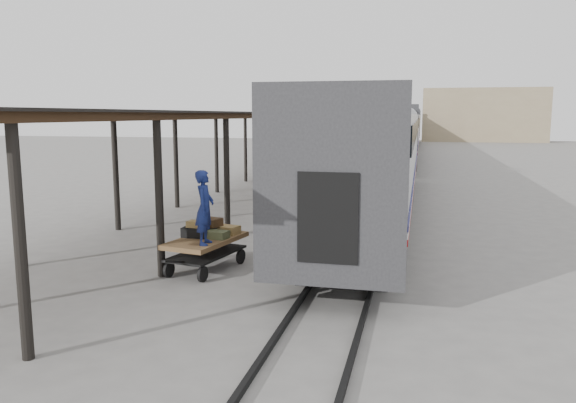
# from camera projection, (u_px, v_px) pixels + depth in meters

# --- Properties ---
(ground) EXTENTS (160.00, 160.00, 0.00)m
(ground) POSITION_uv_depth(u_px,v_px,m) (238.00, 260.00, 15.80)
(ground) COLOR slate
(ground) RESTS_ON ground
(train) EXTENTS (3.45, 76.01, 4.01)m
(train) POSITION_uv_depth(u_px,v_px,m) (400.00, 131.00, 47.17)
(train) COLOR silver
(train) RESTS_ON ground
(canopy) EXTENTS (4.90, 64.30, 4.15)m
(canopy) POSITION_uv_depth(u_px,v_px,m) (299.00, 115.00, 39.04)
(canopy) COLOR #422B19
(canopy) RESTS_ON ground
(rails) EXTENTS (1.54, 150.00, 0.12)m
(rails) POSITION_uv_depth(u_px,v_px,m) (399.00, 162.00, 47.76)
(rails) COLOR black
(rails) RESTS_ON ground
(building_far) EXTENTS (18.00, 10.00, 8.00)m
(building_far) POSITION_uv_depth(u_px,v_px,m) (482.00, 115.00, 87.03)
(building_far) COLOR tan
(building_far) RESTS_ON ground
(building_left) EXTENTS (12.00, 8.00, 6.00)m
(building_left) POSITION_uv_depth(u_px,v_px,m) (333.00, 121.00, 96.48)
(building_left) COLOR tan
(building_left) RESTS_ON ground
(baggage_cart) EXTENTS (1.69, 2.60, 0.86)m
(baggage_cart) POSITION_uv_depth(u_px,v_px,m) (206.00, 246.00, 14.64)
(baggage_cart) COLOR brown
(baggage_cart) RESTS_ON ground
(suitcase_stack) EXTENTS (1.37, 1.10, 0.44)m
(suitcase_stack) POSITION_uv_depth(u_px,v_px,m) (209.00, 229.00, 14.92)
(suitcase_stack) COLOR #3D3D40
(suitcase_stack) RESTS_ON baggage_cart
(luggage_tug) EXTENTS (1.10, 1.54, 1.25)m
(luggage_tug) POSITION_uv_depth(u_px,v_px,m) (313.00, 174.00, 33.23)
(luggage_tug) COLOR maroon
(luggage_tug) RESTS_ON ground
(porter) EXTENTS (0.51, 0.72, 1.85)m
(porter) POSITION_uv_depth(u_px,v_px,m) (205.00, 207.00, 13.79)
(porter) COLOR navy
(porter) RESTS_ON baggage_cart
(pedestrian) EXTENTS (1.04, 0.67, 1.65)m
(pedestrian) POSITION_uv_depth(u_px,v_px,m) (283.00, 179.00, 28.17)
(pedestrian) COLOR black
(pedestrian) RESTS_ON ground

